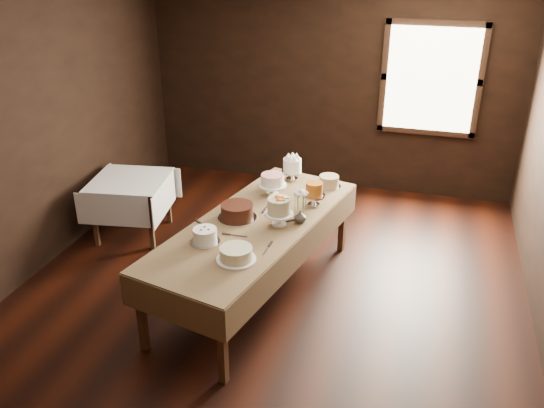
# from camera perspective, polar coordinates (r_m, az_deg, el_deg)

# --- Properties ---
(floor) EXTENTS (5.00, 6.00, 0.01)m
(floor) POSITION_cam_1_polar(r_m,az_deg,el_deg) (5.73, -0.56, -9.44)
(floor) COLOR black
(floor) RESTS_ON ground
(ceiling) EXTENTS (5.00, 6.00, 0.01)m
(ceiling) POSITION_cam_1_polar(r_m,az_deg,el_deg) (4.71, -0.72, 19.65)
(ceiling) COLOR beige
(ceiling) RESTS_ON wall_back
(wall_back) EXTENTS (5.00, 0.02, 2.80)m
(wall_back) POSITION_cam_1_polar(r_m,az_deg,el_deg) (7.83, 5.83, 11.59)
(wall_back) COLOR black
(wall_back) RESTS_ON ground
(wall_left) EXTENTS (0.02, 6.00, 2.80)m
(wall_left) POSITION_cam_1_polar(r_m,az_deg,el_deg) (6.21, -23.44, 5.77)
(wall_left) COLOR black
(wall_left) RESTS_ON ground
(window) EXTENTS (1.10, 0.05, 1.30)m
(window) POSITION_cam_1_polar(r_m,az_deg,el_deg) (7.61, 15.67, 11.92)
(window) COLOR #FFEABF
(window) RESTS_ON wall_back
(display_table) EXTENTS (1.57, 2.76, 0.80)m
(display_table) POSITION_cam_1_polar(r_m,az_deg,el_deg) (5.42, -1.69, -2.38)
(display_table) COLOR #3F2716
(display_table) RESTS_ON ground
(side_table) EXTENTS (0.96, 0.96, 0.71)m
(side_table) POSITION_cam_1_polar(r_m,az_deg,el_deg) (6.80, -14.07, 1.80)
(side_table) COLOR #3F2716
(side_table) RESTS_ON ground
(cake_meringue) EXTENTS (0.25, 0.25, 0.26)m
(cake_meringue) POSITION_cam_1_polar(r_m,az_deg,el_deg) (6.27, 2.04, 3.45)
(cake_meringue) COLOR silver
(cake_meringue) RESTS_ON display_table
(cake_speckled) EXTENTS (0.27, 0.27, 0.13)m
(cake_speckled) POSITION_cam_1_polar(r_m,az_deg,el_deg) (6.14, 5.73, 2.25)
(cake_speckled) COLOR silver
(cake_speckled) RESTS_ON display_table
(cake_lattice) EXTENTS (0.30, 0.30, 0.23)m
(cake_lattice) POSITION_cam_1_polar(r_m,az_deg,el_deg) (5.92, 0.05, 1.87)
(cake_lattice) COLOR white
(cake_lattice) RESTS_ON display_table
(cake_caramel) EXTENTS (0.24, 0.24, 0.26)m
(cake_caramel) POSITION_cam_1_polar(r_m,az_deg,el_deg) (5.68, 4.23, 0.88)
(cake_caramel) COLOR silver
(cake_caramel) RESTS_ON display_table
(cake_chocolate) EXTENTS (0.44, 0.44, 0.15)m
(cake_chocolate) POSITION_cam_1_polar(r_m,az_deg,el_deg) (5.44, -3.52, -0.78)
(cake_chocolate) COLOR silver
(cake_chocolate) RESTS_ON display_table
(cake_flowers) EXTENTS (0.29, 0.29, 0.28)m
(cake_flowers) POSITION_cam_1_polar(r_m,az_deg,el_deg) (5.29, 0.69, -0.92)
(cake_flowers) COLOR white
(cake_flowers) RESTS_ON display_table
(cake_swirl) EXTENTS (0.27, 0.27, 0.14)m
(cake_swirl) POSITION_cam_1_polar(r_m,az_deg,el_deg) (5.05, -6.73, -3.22)
(cake_swirl) COLOR silver
(cake_swirl) RESTS_ON display_table
(cake_cream) EXTENTS (0.37, 0.37, 0.12)m
(cake_cream) POSITION_cam_1_polar(r_m,az_deg,el_deg) (4.77, -3.62, -5.04)
(cake_cream) COLOR white
(cake_cream) RESTS_ON display_table
(cake_server_a) EXTENTS (0.24, 0.03, 0.01)m
(cake_server_a) POSITION_cam_1_polar(r_m,az_deg,el_deg) (5.15, -3.29, -3.22)
(cake_server_a) COLOR silver
(cake_server_a) RESTS_ON display_table
(cake_server_b) EXTENTS (0.03, 0.24, 0.01)m
(cake_server_b) POSITION_cam_1_polar(r_m,az_deg,el_deg) (4.91, -0.62, -4.72)
(cake_server_b) COLOR silver
(cake_server_b) RESTS_ON display_table
(cake_server_c) EXTENTS (0.03, 0.24, 0.01)m
(cake_server_c) POSITION_cam_1_polar(r_m,az_deg,el_deg) (5.70, -0.47, -0.19)
(cake_server_c) COLOR silver
(cake_server_c) RESTS_ON display_table
(cake_server_d) EXTENTS (0.20, 0.17, 0.01)m
(cake_server_d) POSITION_cam_1_polar(r_m,az_deg,el_deg) (5.45, 2.86, -1.49)
(cake_server_d) COLOR silver
(cake_server_d) RESTS_ON display_table
(cake_server_e) EXTENTS (0.21, 0.16, 0.01)m
(cake_server_e) POSITION_cam_1_polar(r_m,az_deg,el_deg) (5.35, -6.77, -2.23)
(cake_server_e) COLOR silver
(cake_server_e) RESTS_ON display_table
(flower_vase) EXTENTS (0.16, 0.16, 0.12)m
(flower_vase) POSITION_cam_1_polar(r_m,az_deg,el_deg) (5.36, 2.84, -1.29)
(flower_vase) COLOR #2D2823
(flower_vase) RESTS_ON display_table
(flower_bouquet) EXTENTS (0.14, 0.14, 0.20)m
(flower_bouquet) POSITION_cam_1_polar(r_m,az_deg,el_deg) (5.28, 2.88, 0.46)
(flower_bouquet) COLOR white
(flower_bouquet) RESTS_ON flower_vase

